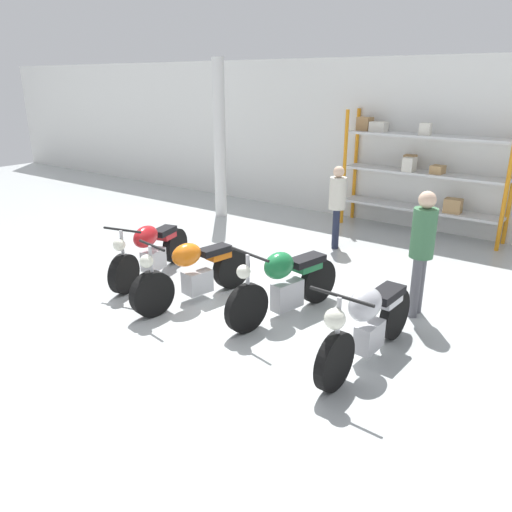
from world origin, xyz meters
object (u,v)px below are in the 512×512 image
at_px(motorcycle_orange, 194,273).
at_px(person_near_rack, 337,201).
at_px(motorcycle_green, 285,283).
at_px(person_browsing, 422,244).
at_px(motorcycle_red, 151,251).
at_px(motorcycle_silver, 368,322).
at_px(shelving_rack, 419,169).

bearing_deg(motorcycle_orange, person_near_rack, -177.85).
height_order(motorcycle_green, person_near_rack, person_near_rack).
distance_m(person_browsing, person_near_rack, 3.07).
relative_size(motorcycle_red, motorcycle_silver, 0.99).
bearing_deg(person_near_rack, person_browsing, 110.22).
distance_m(motorcycle_orange, person_browsing, 3.24).
bearing_deg(motorcycle_red, person_browsing, 92.68).
height_order(motorcycle_red, motorcycle_orange, motorcycle_orange).
bearing_deg(motorcycle_red, motorcycle_green, 77.80).
distance_m(shelving_rack, motorcycle_red, 5.85).
relative_size(motorcycle_orange, motorcycle_green, 1.03).
height_order(shelving_rack, motorcycle_red, shelving_rack).
distance_m(shelving_rack, motorcycle_silver, 5.78).
bearing_deg(motorcycle_silver, person_near_rack, -144.35).
xyz_separation_m(motorcycle_red, person_browsing, (4.05, 1.23, 0.59)).
distance_m(shelving_rack, motorcycle_green, 5.16).
bearing_deg(shelving_rack, motorcycle_orange, -103.54).
relative_size(motorcycle_silver, person_near_rack, 1.33).
height_order(motorcycle_red, motorcycle_green, motorcycle_green).
bearing_deg(motorcycle_green, shelving_rack, -168.15).
relative_size(shelving_rack, motorcycle_silver, 1.62).
bearing_deg(person_near_rack, motorcycle_orange, 53.13).
xyz_separation_m(shelving_rack, motorcycle_red, (-2.57, -5.18, -0.91)).
bearing_deg(motorcycle_orange, motorcycle_silver, 98.53).
bearing_deg(person_browsing, shelving_rack, -70.62).
distance_m(motorcycle_orange, motorcycle_silver, 2.78).
distance_m(motorcycle_silver, person_browsing, 1.67).
bearing_deg(person_browsing, motorcycle_red, 15.71).
bearing_deg(shelving_rack, motorcycle_silver, -75.16).
relative_size(shelving_rack, motorcycle_green, 1.68).
relative_size(motorcycle_green, person_browsing, 1.16).
xyz_separation_m(motorcycle_orange, person_browsing, (2.80, 1.52, 0.60)).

